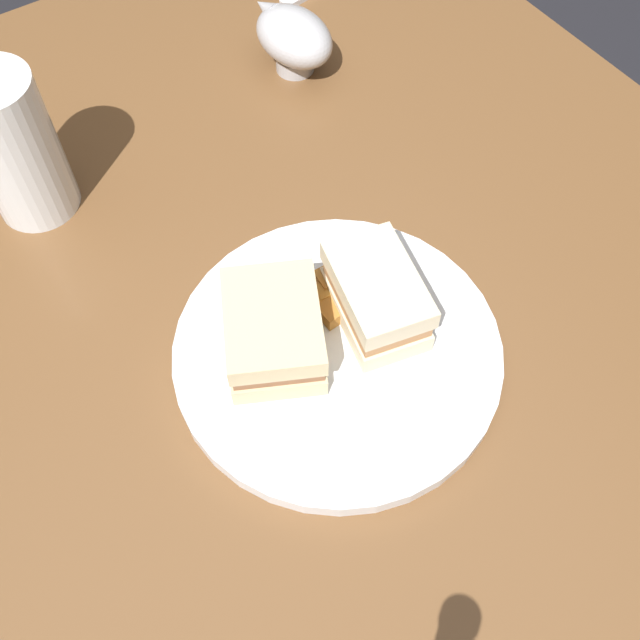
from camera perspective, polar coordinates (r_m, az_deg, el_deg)
The scene contains 13 objects.
ground_plane at distance 1.37m, azimuth -0.52°, elevation -17.08°, with size 6.00×6.00×0.00m, color black.
dining_table at distance 1.01m, azimuth -0.69°, elevation -11.47°, with size 1.16×0.97×0.76m, color brown.
plate at distance 0.64m, azimuth 1.07°, elevation -2.66°, with size 0.28×0.28×0.02m, color white.
sandwich_half_left at distance 0.63m, azimuth 4.40°, elevation 1.81°, with size 0.11×0.09×0.06m.
sandwich_half_right at distance 0.61m, azimuth -3.63°, elevation -0.86°, with size 0.13×0.12×0.05m.
potato_wedge_front at distance 0.64m, azimuth -2.44°, elevation 0.10°, with size 0.05×0.02×0.01m, color #AD702D.
potato_wedge_middle at distance 0.65m, azimuth 0.48°, elevation 1.23°, with size 0.04×0.02×0.01m, color #AD702D.
potato_wedge_back at distance 0.65m, azimuth -0.84°, elevation 1.66°, with size 0.04×0.02×0.02m, color #B77F33.
potato_wedge_left_edge at distance 0.66m, azimuth 1.32°, elevation 3.38°, with size 0.04×0.02×0.02m, color #AD702D.
potato_wedge_right_edge at distance 0.65m, azimuth -3.54°, elevation 1.89°, with size 0.05×0.02×0.02m, color gold.
potato_wedge_stray at distance 0.67m, azimuth 3.47°, elevation 3.82°, with size 0.05×0.02×0.02m, color #B77F33.
pint_glass at distance 0.76m, azimuth -22.35°, elevation 11.69°, with size 0.08×0.08×0.15m.
gravy_boat at distance 0.87m, azimuth -2.09°, elevation 21.15°, with size 0.12×0.08×0.07m.
Camera 1 is at (-0.30, 0.19, 1.33)m, focal length 41.24 mm.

